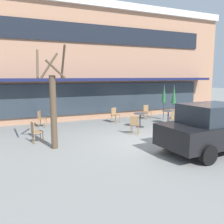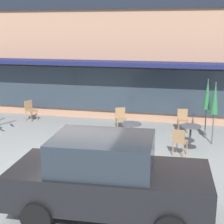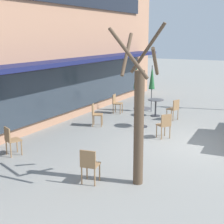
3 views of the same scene
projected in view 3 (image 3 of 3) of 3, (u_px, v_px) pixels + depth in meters
The scene contains 12 objects.
ground_plane at pixel (204, 145), 11.36m from camera, with size 80.00×80.00×0.00m, color gray.
cafe_table_near_wall at pixel (156, 105), 15.36m from camera, with size 0.70×0.70×0.76m.
cafe_table_streetside at pixel (142, 114), 13.54m from camera, with size 0.70×0.70×0.76m.
patio_umbrella_green_folded at pixel (137, 77), 16.11m from camera, with size 0.28×0.28×2.20m.
patio_umbrella_cream_folded at pixel (152, 78), 15.99m from camera, with size 0.28×0.28×2.20m.
cafe_chair_0 at pixel (96, 113), 13.69m from camera, with size 0.53×0.53×0.89m.
cafe_chair_1 at pixel (165, 124), 12.02m from camera, with size 0.56×0.56×0.89m.
cafe_chair_2 at pixel (174, 108), 14.64m from camera, with size 0.51×0.51×0.89m.
cafe_chair_3 at pixel (116, 102), 15.92m from camera, with size 0.46×0.46×0.89m.
cafe_chair_4 at pixel (11, 139), 10.31m from camera, with size 0.53×0.53×0.89m.
cafe_chair_5 at pixel (89, 164), 8.32m from camera, with size 0.46×0.46×0.89m.
street_tree at pixel (139, 117), 8.10m from camera, with size 1.08×1.06×3.87m.
Camera 3 is at (-11.01, -2.39, 3.57)m, focal length 55.00 mm.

